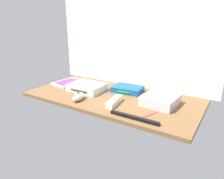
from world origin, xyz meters
TOP-DOWN VIEW (x-y plane):
  - ground_plane at (0.00, 0.00)cm, footprint 100.00×48.00cm
  - back_wall at (0.00, 24.60)cm, footprint 110.00×1.20cm
  - game_console at (-18.50, 0.04)cm, footprint 21.23×16.74cm
  - mini_computer at (28.22, 2.53)cm, footprint 18.06×18.06cm
  - game_case at (-38.69, 4.40)cm, footprint 16.63×21.03cm
  - network_router at (4.09, 11.43)cm, footprint 18.88×13.37cm
  - remote_wand at (7.61, -9.82)cm, footprint 5.92×15.19cm
  - remote_nunchuk at (-12.18, -15.60)cm, footprint 6.03×10.60cm
  - sensor_bar at (24.18, -19.85)cm, footprint 24.00×1.81cm
  - stylus_pen at (28.74, -12.42)cm, footprint 3.73×8.70cm

SIDE VIEW (x-z plane):
  - ground_plane at x=0.00cm, z-range -2.00..0.00cm
  - stylus_pen at x=28.74cm, z-range 0.00..0.70cm
  - sensor_bar at x=24.18cm, z-range 0.00..1.40cm
  - game_case at x=-38.69cm, z-range -0.02..1.54cm
  - remote_wand at x=7.61cm, z-range -0.19..3.21cm
  - network_router at x=4.09cm, z-range 0.00..3.40cm
  - remote_nunchuk at x=-12.18cm, z-range -0.51..4.59cm
  - game_console at x=-18.50cm, z-range 0.00..4.40cm
  - mini_computer at x=28.22cm, z-range -0.01..5.29cm
  - back_wall at x=0.00cm, z-range 0.00..64.00cm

